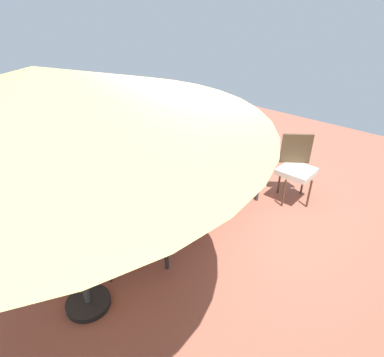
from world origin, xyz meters
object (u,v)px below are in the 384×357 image
at_px(patio_umbrella, 40,98).
at_px(chair_west, 250,150).
at_px(cup, 204,149).
at_px(chair_east, 104,229).
at_px(chair_northwest, 296,165).
at_px(dining_table, 192,171).
at_px(chair_southeast, 64,204).
at_px(laptop, 214,163).

xyz_separation_m(patio_umbrella, chair_west, (-3.19, -0.23, -1.55)).
distance_m(chair_west, cup, 0.96).
height_order(chair_east, chair_northwest, same).
xyz_separation_m(dining_table, chair_east, (1.37, -0.02, -0.15)).
relative_size(dining_table, patio_umbrella, 0.67).
bearing_deg(chair_northwest, cup, -177.57).
relative_size(chair_west, cup, 8.22).
height_order(chair_east, chair_west, same).
bearing_deg(chair_west, chair_southeast, -106.30).
bearing_deg(laptop, chair_northwest, 161.49).
xyz_separation_m(chair_east, chair_northwest, (-2.73, 0.84, 0.00)).
bearing_deg(patio_umbrella, chair_northwest, 169.85).
xyz_separation_m(chair_southeast, laptop, (-1.66, 0.93, 0.24)).
distance_m(dining_table, patio_umbrella, 2.31).
distance_m(dining_table, laptop, 0.31).
relative_size(chair_east, chair_west, 1.00).
distance_m(laptop, cup, 0.43).
relative_size(dining_table, chair_east, 2.23).
bearing_deg(chair_northwest, patio_umbrella, -139.13).
height_order(chair_west, chair_northwest, same).
distance_m(dining_table, chair_east, 1.38).
bearing_deg(chair_northwest, chair_east, -146.02).
bearing_deg(chair_west, patio_umbrella, -86.47).
bearing_deg(dining_table, patio_umbrella, 7.81).
distance_m(chair_east, cup, 1.87).
relative_size(dining_table, chair_northwest, 2.23).
relative_size(patio_umbrella, chair_southeast, 3.32).
distance_m(patio_umbrella, chair_west, 3.55).
xyz_separation_m(laptop, cup, (-0.23, -0.36, 0.01)).
bearing_deg(laptop, cup, -111.00).
bearing_deg(chair_east, chair_southeast, 4.06).
height_order(chair_southeast, chair_west, same).
height_order(dining_table, chair_east, chair_east).
relative_size(dining_table, chair_west, 2.23).
bearing_deg(chair_east, patio_umbrella, 120.94).
bearing_deg(patio_umbrella, cup, -169.15).
bearing_deg(laptop, chair_west, -160.66).
bearing_deg(chair_east, chair_northwest, -106.64).
bearing_deg(chair_east, chair_west, -90.31).
relative_size(chair_east, cup, 8.22).
relative_size(chair_east, chair_southeast, 1.00).
xyz_separation_m(dining_table, patio_umbrella, (1.82, 0.25, 1.40)).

